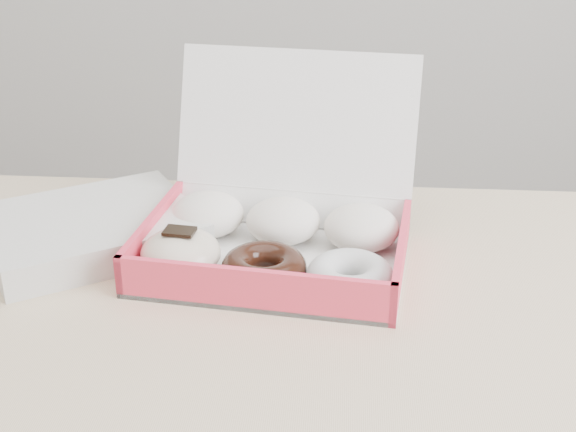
{
  "coord_description": "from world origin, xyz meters",
  "views": [
    {
      "loc": [
        0.09,
        -0.72,
        1.23
      ],
      "look_at": [
        0.02,
        0.14,
        0.82
      ],
      "focal_mm": 50.0,
      "sensor_mm": 36.0,
      "label": 1
    }
  ],
  "objects": [
    {
      "name": "newspapers",
      "position": [
        -0.23,
        0.18,
        0.77
      ],
      "size": [
        0.33,
        0.31,
        0.04
      ],
      "primitive_type": "cube",
      "rotation": [
        0.0,
        0.0,
        0.56
      ],
      "color": "white",
      "rests_on": "table"
    },
    {
      "name": "table",
      "position": [
        0.0,
        0.0,
        0.67
      ],
      "size": [
        1.2,
        0.8,
        0.75
      ],
      "color": "tan",
      "rests_on": "ground"
    },
    {
      "name": "donut_box",
      "position": [
        0.01,
        0.16,
        0.79
      ],
      "size": [
        0.35,
        0.33,
        0.23
      ],
      "rotation": [
        0.0,
        0.0,
        -0.12
      ],
      "color": "white",
      "rests_on": "table"
    }
  ]
}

